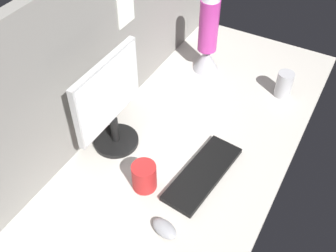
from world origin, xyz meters
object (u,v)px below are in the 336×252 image
Objects in this scene: keyboard at (203,173)px; mouse at (165,229)px; mug_red_plastic at (144,176)px; mug_steel at (284,84)px; monitor at (110,102)px; lava_lamp at (208,38)px.

mouse is at bearing -175.47° from keyboard.
mouse is 20.43cm from mug_red_plastic.
mug_red_plastic is (-74.30, 27.57, -0.64)cm from mug_steel.
mug_red_plastic is (12.73, 15.54, 3.69)cm from mouse.
mouse is at bearing -124.30° from monitor.
monitor is at bearing 59.65° from mug_red_plastic.
lava_lamp is at bearing 30.90° from keyboard.
keyboard is (1.83, -38.41, -20.13)cm from monitor.
mug_steel is (87.04, -12.02, 4.34)cm from mouse.
mug_steel is at bearing -4.33° from keyboard.
lava_lamp is (1.17, 38.99, 10.97)cm from mug_steel.
keyboard is at bearing 169.37° from mug_steel.
mug_steel is 1.12× the size of mug_red_plastic.
monitor is 0.97× the size of lava_lamp.
mug_steel reaches higher than keyboard.
keyboard is 60.83cm from mug_steel.
mouse is 93.50cm from lava_lamp.
monitor reaches higher than mug_red_plastic.
lava_lamp is at bearing 88.28° from mug_steel.
mouse is at bearing -129.33° from mug_red_plastic.
lava_lamp reaches higher than mug_red_plastic.
keyboard is 3.43× the size of mug_red_plastic.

